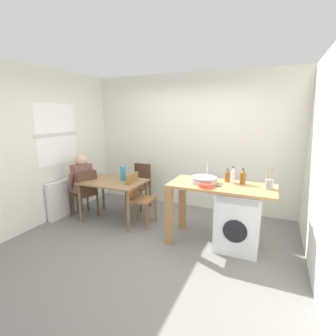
% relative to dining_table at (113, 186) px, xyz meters
% --- Properties ---
extents(ground_plane, '(5.46, 5.46, 0.00)m').
position_rel_dining_table_xyz_m(ground_plane, '(1.02, -0.47, -0.64)').
color(ground_plane, slate).
extents(wall_back, '(4.60, 0.10, 2.70)m').
position_rel_dining_table_xyz_m(wall_back, '(1.02, 1.28, 0.71)').
color(wall_back, silver).
rests_on(wall_back, ground_plane).
extents(wall_window_side, '(0.12, 3.80, 2.70)m').
position_rel_dining_table_xyz_m(wall_window_side, '(-1.13, -0.47, 0.71)').
color(wall_window_side, silver).
rests_on(wall_window_side, ground_plane).
extents(wall_counter_side, '(0.10, 3.80, 2.70)m').
position_rel_dining_table_xyz_m(wall_counter_side, '(3.17, -0.47, 0.71)').
color(wall_counter_side, silver).
rests_on(wall_counter_side, ground_plane).
extents(radiator, '(0.10, 0.80, 0.70)m').
position_rel_dining_table_xyz_m(radiator, '(-1.00, -0.17, -0.29)').
color(radiator, white).
rests_on(radiator, ground_plane).
extents(dining_table, '(1.10, 0.76, 0.74)m').
position_rel_dining_table_xyz_m(dining_table, '(0.00, 0.00, 0.00)').
color(dining_table, olive).
rests_on(dining_table, ground_plane).
extents(chair_person_seat, '(0.51, 0.51, 0.90)m').
position_rel_dining_table_xyz_m(chair_person_seat, '(-0.55, -0.12, -0.14)').
color(chair_person_seat, '#4C3323').
rests_on(chair_person_seat, ground_plane).
extents(chair_opposite, '(0.41, 0.41, 0.90)m').
position_rel_dining_table_xyz_m(chair_opposite, '(0.48, 0.05, -0.14)').
color(chair_opposite, olive).
rests_on(chair_opposite, ground_plane).
extents(chair_spare_by_wall, '(0.43, 0.43, 0.90)m').
position_rel_dining_table_xyz_m(chair_spare_by_wall, '(0.11, 0.77, -0.14)').
color(chair_spare_by_wall, '#4C3323').
rests_on(chair_spare_by_wall, ground_plane).
extents(seated_person, '(0.56, 0.54, 1.20)m').
position_rel_dining_table_xyz_m(seated_person, '(-0.70, -0.07, 0.03)').
color(seated_person, '#595651').
rests_on(seated_person, ground_plane).
extents(kitchen_counter, '(1.50, 0.68, 0.92)m').
position_rel_dining_table_xyz_m(kitchen_counter, '(1.74, -0.10, 0.12)').
color(kitchen_counter, tan).
rests_on(kitchen_counter, ground_plane).
extents(washing_machine, '(0.60, 0.61, 0.86)m').
position_rel_dining_table_xyz_m(washing_machine, '(2.22, -0.11, -0.21)').
color(washing_machine, silver).
rests_on(washing_machine, ground_plane).
extents(sink_basin, '(0.38, 0.38, 0.09)m').
position_rel_dining_table_xyz_m(sink_basin, '(1.69, -0.10, 0.32)').
color(sink_basin, '#9EA0A5').
rests_on(sink_basin, kitchen_counter).
extents(tap, '(0.02, 0.02, 0.28)m').
position_rel_dining_table_xyz_m(tap, '(1.69, 0.08, 0.42)').
color(tap, '#B2B2B7').
rests_on(tap, kitchen_counter).
extents(bottle_tall_green, '(0.07, 0.07, 0.20)m').
position_rel_dining_table_xyz_m(bottle_tall_green, '(2.00, 0.10, 0.37)').
color(bottle_tall_green, brown).
rests_on(bottle_tall_green, kitchen_counter).
extents(bottle_squat_brown, '(0.06, 0.06, 0.25)m').
position_rel_dining_table_xyz_m(bottle_squat_brown, '(2.09, 0.02, 0.39)').
color(bottle_squat_brown, silver).
rests_on(bottle_squat_brown, kitchen_counter).
extents(bottle_clear_small, '(0.08, 0.08, 0.23)m').
position_rel_dining_table_xyz_m(bottle_clear_small, '(2.22, 0.06, 0.38)').
color(bottle_clear_small, brown).
rests_on(bottle_clear_small, kitchen_counter).
extents(mixing_bowl, '(0.21, 0.21, 0.06)m').
position_rel_dining_table_xyz_m(mixing_bowl, '(1.77, -0.30, 0.31)').
color(mixing_bowl, '#D84C38').
rests_on(mixing_bowl, kitchen_counter).
extents(utensil_crock, '(0.11, 0.11, 0.30)m').
position_rel_dining_table_xyz_m(utensil_crock, '(2.58, -0.05, 0.35)').
color(utensil_crock, gray).
rests_on(utensil_crock, kitchen_counter).
extents(vase, '(0.09, 0.09, 0.26)m').
position_rel_dining_table_xyz_m(vase, '(0.15, 0.10, 0.23)').
color(vase, teal).
rests_on(vase, dining_table).
extents(scissors, '(0.15, 0.06, 0.01)m').
position_rel_dining_table_xyz_m(scissors, '(1.90, -0.20, 0.28)').
color(scissors, '#B2B2B7').
rests_on(scissors, kitchen_counter).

